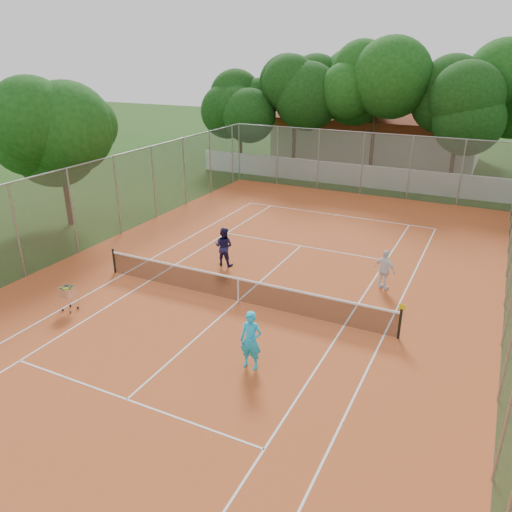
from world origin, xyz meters
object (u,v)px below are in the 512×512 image
at_px(ball_hopper, 69,298).
at_px(clubhouse, 377,133).
at_px(player_near, 251,340).
at_px(player_far_left, 224,247).
at_px(tennis_net, 238,289).
at_px(player_far_right, 385,270).

bearing_deg(ball_hopper, clubhouse, 86.82).
relative_size(player_near, player_far_left, 1.06).
relative_size(clubhouse, player_far_left, 9.56).
height_order(tennis_net, player_far_right, player_far_right).
bearing_deg(clubhouse, tennis_net, -86.05).
bearing_deg(ball_hopper, player_far_left, 66.57).
xyz_separation_m(player_near, player_far_left, (-4.51, 6.33, -0.05)).
xyz_separation_m(player_near, player_far_right, (2.30, 7.02, -0.10)).
bearing_deg(player_far_left, ball_hopper, 60.81).
height_order(tennis_net, player_near, player_near).
bearing_deg(player_far_right, player_far_left, 30.55).
relative_size(player_far_left, player_far_right, 1.05).
distance_m(clubhouse, player_far_right, 26.41).
xyz_separation_m(clubhouse, player_near, (4.33, -32.56, -1.27)).
relative_size(tennis_net, ball_hopper, 11.85).
bearing_deg(player_far_left, clubhouse, -93.80).
relative_size(tennis_net, player_near, 6.53).
relative_size(clubhouse, player_near, 9.01).
height_order(tennis_net, player_far_left, player_far_left).
distance_m(clubhouse, ball_hopper, 32.53).
bearing_deg(player_far_right, tennis_net, 61.56).
height_order(player_far_left, ball_hopper, player_far_left).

